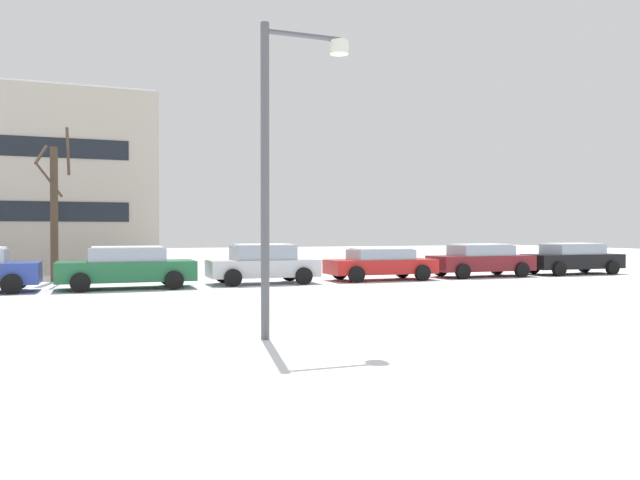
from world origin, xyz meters
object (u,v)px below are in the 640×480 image
(parked_car_black, at_px, (572,258))
(parked_car_maroon, at_px, (481,260))
(street_lamp, at_px, (281,147))
(parked_car_green, at_px, (127,267))
(parked_car_silver, at_px, (263,264))
(parked_car_red, at_px, (381,263))

(parked_car_black, bearing_deg, parked_car_maroon, 178.22)
(street_lamp, height_order, parked_car_green, street_lamp)
(parked_car_silver, distance_m, parked_car_black, 14.76)
(street_lamp, height_order, parked_car_silver, street_lamp)
(parked_car_silver, height_order, parked_car_maroon, parked_car_silver)
(parked_car_maroon, bearing_deg, parked_car_red, -178.46)
(parked_car_maroon, bearing_deg, street_lamp, -137.42)
(street_lamp, distance_m, parked_car_maroon, 17.63)
(parked_car_green, bearing_deg, parked_car_maroon, 1.25)
(street_lamp, bearing_deg, parked_car_green, 99.66)
(street_lamp, relative_size, parked_car_red, 1.30)
(parked_car_black, bearing_deg, parked_car_red, 179.88)
(parked_car_silver, distance_m, parked_car_red, 4.92)
(parked_car_silver, bearing_deg, parked_car_red, -0.70)
(parked_car_green, distance_m, parked_car_maroon, 14.77)
(parked_car_green, relative_size, parked_car_maroon, 1.01)
(parked_car_maroon, relative_size, parked_car_black, 0.98)
(street_lamp, bearing_deg, parked_car_maroon, 42.58)
(parked_car_red, bearing_deg, parked_car_silver, 179.30)
(street_lamp, relative_size, parked_car_maroon, 1.27)
(parked_car_black, bearing_deg, parked_car_silver, 179.69)
(parked_car_maroon, bearing_deg, parked_car_green, -178.75)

